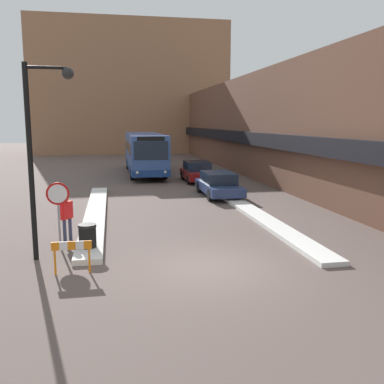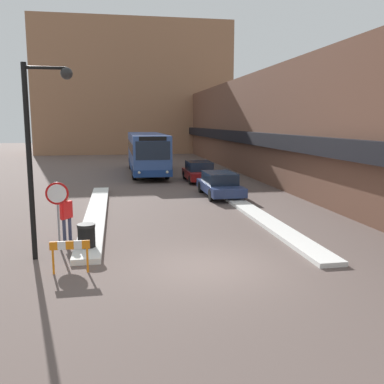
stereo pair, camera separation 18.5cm
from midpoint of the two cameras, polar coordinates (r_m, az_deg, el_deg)
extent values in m
plane|color=brown|center=(12.75, 2.19, -10.06)|extent=(160.00, 160.00, 0.00)
cube|color=brown|center=(37.91, 9.05, 8.75)|extent=(5.00, 60.00, 7.84)
cube|color=black|center=(37.10, 4.98, 7.47)|extent=(0.50, 60.00, 0.90)
cube|color=#996B4C|center=(60.82, -8.27, 13.44)|extent=(26.00, 8.00, 17.37)
cube|color=silver|center=(20.17, -12.99, -2.75)|extent=(0.90, 14.28, 0.19)
cube|color=silver|center=(19.92, 8.04, -2.79)|extent=(0.90, 14.73, 0.16)
cube|color=#335193|center=(35.38, -6.49, 5.43)|extent=(2.69, 11.84, 2.83)
cube|color=navy|center=(35.48, -6.46, 3.55)|extent=(2.71, 11.86, 0.50)
cube|color=#192333|center=(35.36, -6.50, 6.07)|extent=(2.71, 10.90, 0.78)
cube|color=#192333|center=(29.45, -5.66, 5.50)|extent=(2.36, 0.03, 1.27)
cube|color=black|center=(29.41, -5.68, 7.08)|extent=(1.88, 0.03, 0.28)
sphere|color=#F2EAC6|center=(29.51, -7.48, 2.57)|extent=(0.20, 0.20, 0.20)
sphere|color=#F2EAC6|center=(29.68, -3.75, 2.67)|extent=(0.20, 0.20, 0.20)
cylinder|color=black|center=(31.78, -8.16, 2.54)|extent=(0.28, 1.05, 1.05)
cylinder|color=black|center=(31.98, -3.78, 2.66)|extent=(0.28, 1.05, 1.05)
cylinder|color=black|center=(39.08, -8.64, 3.79)|extent=(0.28, 1.05, 1.05)
cylinder|color=black|center=(39.24, -5.06, 3.88)|extent=(0.28, 1.05, 1.05)
cube|color=navy|center=(24.59, 3.37, 0.62)|extent=(1.86, 4.73, 0.49)
cube|color=#192333|center=(24.62, 3.31, 1.94)|extent=(1.63, 2.60, 0.62)
cylinder|color=black|center=(23.45, 6.24, -0.28)|extent=(0.20, 0.67, 0.67)
cylinder|color=black|center=(23.02, 2.19, -0.42)|extent=(0.20, 0.67, 0.67)
cylinder|color=black|center=(26.23, 4.39, 0.77)|extent=(0.20, 0.67, 0.67)
cylinder|color=black|center=(25.84, 0.75, 0.67)|extent=(0.20, 0.67, 0.67)
cube|color=maroon|center=(30.66, 0.54, 2.38)|extent=(1.88, 4.24, 0.54)
cube|color=#192333|center=(30.69, 0.51, 3.51)|extent=(1.66, 2.33, 0.65)
cylinder|color=black|center=(29.59, 2.67, 1.71)|extent=(0.20, 0.62, 0.62)
cylinder|color=black|center=(29.24, -0.62, 1.63)|extent=(0.20, 0.62, 0.62)
cylinder|color=black|center=(32.13, 1.60, 2.32)|extent=(0.20, 0.62, 0.62)
cylinder|color=black|center=(31.82, -1.44, 2.25)|extent=(0.20, 0.62, 0.62)
cylinder|color=gray|center=(15.10, -17.67, -2.99)|extent=(0.07, 0.07, 2.25)
cylinder|color=red|center=(14.95, -17.82, -0.22)|extent=(0.76, 0.03, 0.76)
cylinder|color=white|center=(14.94, -17.82, -0.22)|extent=(0.62, 0.01, 0.62)
cylinder|color=black|center=(13.77, -21.09, 3.47)|extent=(0.16, 0.16, 5.95)
cylinder|color=black|center=(13.71, -19.25, 15.39)|extent=(1.20, 0.10, 0.10)
sphere|color=black|center=(13.62, -16.63, 14.93)|extent=(0.36, 0.36, 0.36)
cylinder|color=#333851|center=(15.92, -16.93, -4.96)|extent=(0.12, 0.12, 0.82)
cylinder|color=#333851|center=(16.13, -16.24, -4.75)|extent=(0.12, 0.12, 0.82)
cube|color=red|center=(15.87, -16.70, -2.33)|extent=(0.43, 0.48, 0.62)
sphere|color=beige|center=(15.79, -16.78, -0.83)|extent=(0.23, 0.23, 0.23)
cylinder|color=red|center=(15.71, -17.24, -2.59)|extent=(0.10, 0.10, 0.58)
cylinder|color=red|center=(16.04, -16.17, -2.30)|extent=(0.10, 0.10, 0.58)
cylinder|color=black|center=(14.45, -14.10, -6.23)|extent=(0.56, 0.56, 0.85)
cylinder|color=black|center=(14.34, -14.18, -4.40)|extent=(0.59, 0.59, 0.10)
cylinder|color=orange|center=(12.70, -18.20, -8.95)|extent=(0.06, 0.06, 0.70)
cylinder|color=orange|center=(12.61, -13.93, -8.89)|extent=(0.06, 0.06, 0.70)
cube|color=orange|center=(12.56, -18.18, -6.91)|extent=(0.22, 0.04, 0.24)
cube|color=white|center=(12.53, -17.18, -6.89)|extent=(0.22, 0.04, 0.24)
cube|color=orange|center=(12.51, -16.17, -6.88)|extent=(0.22, 0.04, 0.24)
cube|color=white|center=(12.49, -15.16, -6.86)|extent=(0.22, 0.04, 0.24)
cube|color=orange|center=(12.47, -14.14, -6.84)|extent=(0.22, 0.04, 0.24)
camera|label=1|loc=(0.09, -90.30, -0.05)|focal=40.00mm
camera|label=2|loc=(0.09, 89.70, 0.05)|focal=40.00mm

